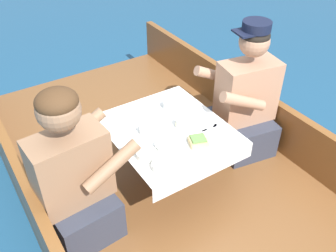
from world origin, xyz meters
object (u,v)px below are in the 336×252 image
coffee_cup_starboard (169,104)px  tin_can (180,123)px  coffee_cup_port (145,130)px  sandwich (198,141)px  person_starboard (245,103)px  person_port (74,179)px

coffee_cup_starboard → tin_can: bearing=-103.4°
coffee_cup_port → coffee_cup_starboard: coffee_cup_starboard is taller
sandwich → coffee_cup_port: bearing=127.8°
person_starboard → sandwich: person_starboard is taller
sandwich → coffee_cup_port: size_ratio=1.43×
person_starboard → coffee_cup_starboard: person_starboard is taller
sandwich → person_port: bearing=166.4°
coffee_cup_starboard → person_port: bearing=-162.2°
person_starboard → tin_can: size_ratio=14.66×
coffee_cup_port → tin_can: size_ratio=1.34×
person_starboard → sandwich: bearing=31.8°
person_starboard → sandwich: 0.64m
person_starboard → tin_can: 0.58m
person_starboard → coffee_cup_port: bearing=7.7°
coffee_cup_port → coffee_cup_starboard: (0.27, 0.15, 0.00)m
coffee_cup_starboard → tin_can: (-0.05, -0.21, -0.00)m
person_starboard → tin_can: (-0.57, -0.03, 0.07)m
person_port → tin_can: size_ratio=14.26×
person_starboard → coffee_cup_port: (-0.79, 0.03, 0.07)m
person_port → coffee_cup_port: person_port is taller
person_starboard → coffee_cup_starboard: bearing=-9.5°
person_port → person_starboard: bearing=-1.6°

